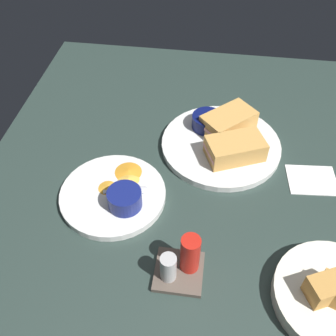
{
  "coord_description": "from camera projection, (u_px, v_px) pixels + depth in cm",
  "views": [
    {
      "loc": [
        3.04,
        60.87,
        66.72
      ],
      "look_at": [
        11.49,
        1.32,
        3.0
      ],
      "focal_mm": 41.74,
      "sensor_mm": 36.0,
      "label": 1
    }
  ],
  "objects": [
    {
      "name": "ground_plane",
      "position": [
        218.0,
        182.0,
        0.91
      ],
      "size": [
        110.0,
        110.0,
        3.0
      ],
      "primitive_type": "cube",
      "color": "#283833"
    },
    {
      "name": "bread_basket_rear",
      "position": [
        334.0,
        297.0,
        0.68
      ],
      "size": [
        21.49,
        21.49,
        7.22
      ],
      "color": "silver",
      "rests_on": "ground_plane"
    },
    {
      "name": "spoon_by_gravy_ramekin",
      "position": [
        135.0,
        190.0,
        0.84
      ],
      "size": [
        9.95,
        3.44,
        0.8
      ],
      "color": "silver",
      "rests_on": "plate_chips_companion"
    },
    {
      "name": "plate_chips_companion",
      "position": [
        113.0,
        195.0,
        0.85
      ],
      "size": [
        23.05,
        23.05,
        1.6
      ],
      "primitive_type": "cylinder",
      "color": "silver",
      "rests_on": "ground_plane"
    },
    {
      "name": "sandwich_half_far",
      "position": [
        228.0,
        122.0,
        0.97
      ],
      "size": [
        14.67,
        14.45,
        4.8
      ],
      "color": "tan",
      "rests_on": "plate_sandwich_main"
    },
    {
      "name": "ramekin_light_gravy",
      "position": [
        125.0,
        198.0,
        0.81
      ],
      "size": [
        7.21,
        7.21,
        3.93
      ],
      "color": "navy",
      "rests_on": "plate_chips_companion"
    },
    {
      "name": "condiment_caddy",
      "position": [
        182.0,
        263.0,
        0.71
      ],
      "size": [
        9.0,
        9.0,
        9.5
      ],
      "color": "brown",
      "rests_on": "ground_plane"
    },
    {
      "name": "paper_napkin_folded",
      "position": [
        312.0,
        180.0,
        0.89
      ],
      "size": [
        11.72,
        9.89,
        0.4
      ],
      "primitive_type": "cube",
      "rotation": [
        0.0,
        0.0,
        0.08
      ],
      "color": "white",
      "rests_on": "ground_plane"
    },
    {
      "name": "ramekin_dark_sauce",
      "position": [
        207.0,
        121.0,
        0.98
      ],
      "size": [
        7.72,
        7.72,
        3.46
      ],
      "color": "#0C144C",
      "rests_on": "plate_sandwich_main"
    },
    {
      "name": "sandwich_half_near",
      "position": [
        235.0,
        149.0,
        0.91
      ],
      "size": [
        14.95,
        12.13,
        4.8
      ],
      "color": "tan",
      "rests_on": "plate_sandwich_main"
    },
    {
      "name": "plantain_chip_scatter",
      "position": [
        124.0,
        177.0,
        0.87
      ],
      "size": [
        10.74,
        12.52,
        0.6
      ],
      "color": "gold",
      "rests_on": "plate_chips_companion"
    },
    {
      "name": "spoon_by_dark_ramekin",
      "position": [
        217.0,
        140.0,
        0.95
      ],
      "size": [
        6.16,
        9.31,
        0.8
      ],
      "color": "silver",
      "rests_on": "plate_sandwich_main"
    },
    {
      "name": "plate_sandwich_main",
      "position": [
        219.0,
        145.0,
        0.96
      ],
      "size": [
        29.11,
        29.11,
        1.6
      ],
      "primitive_type": "cylinder",
      "color": "silver",
      "rests_on": "ground_plane"
    }
  ]
}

